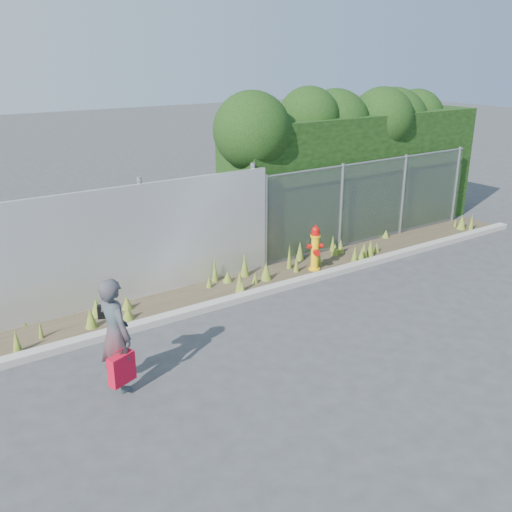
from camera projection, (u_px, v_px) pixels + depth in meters
The scene contains 10 objects.
ground at pixel (318, 332), 9.60m from camera, with size 80.00×80.00×0.00m, color #38383B.
curb at pixel (257, 293), 10.98m from camera, with size 16.00×0.22×0.12m, color #9D958E.
weed_strip at pixel (238, 279), 11.45m from camera, with size 16.00×1.29×0.55m.
corrugated_fence at pixel (63, 257), 9.83m from camera, with size 8.50×0.21×2.30m.
chainlink_fence at pixel (373, 201), 13.84m from camera, with size 6.50×0.07×2.05m.
hedge at pixel (350, 151), 14.36m from camera, with size 7.80×2.20×3.71m.
fire_hydrant at pixel (315, 249), 12.11m from camera, with size 0.34×0.30×1.02m.
woman at pixel (115, 334), 7.76m from camera, with size 0.60×0.39×1.64m, color #0F5A60.
red_tote_bag at pixel (122, 369), 7.70m from camera, with size 0.39×0.14×0.50m.
black_shoulder_bag at pixel (107, 311), 7.84m from camera, with size 0.25×0.10×0.18m.
Camera 1 is at (-5.72, -6.51, 4.45)m, focal length 40.00 mm.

